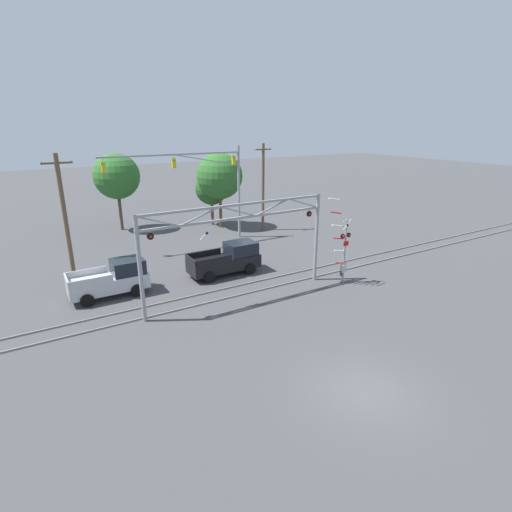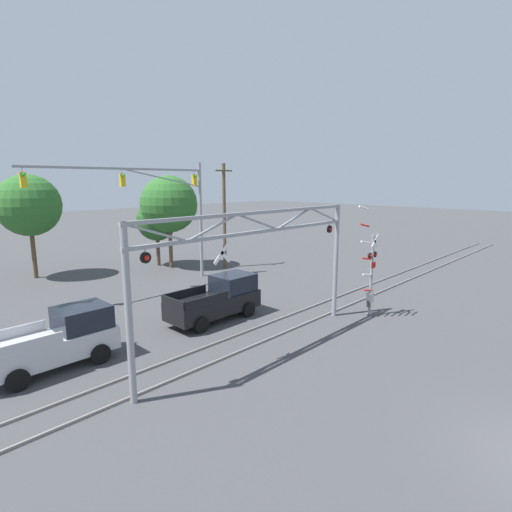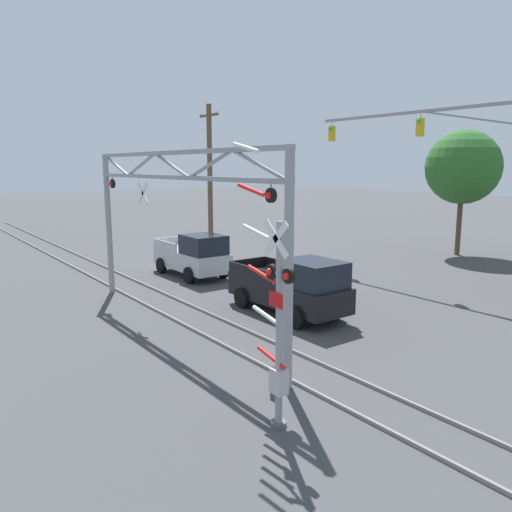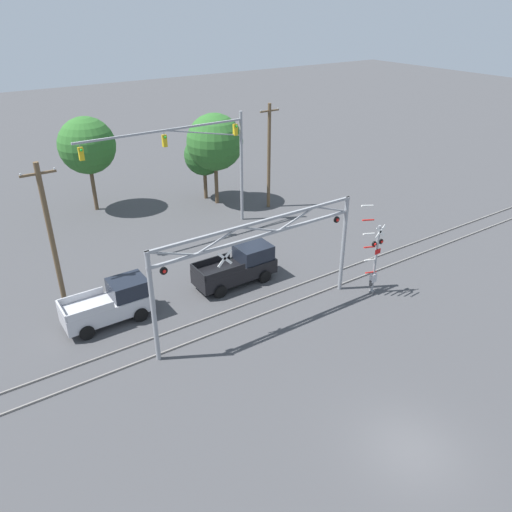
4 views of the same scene
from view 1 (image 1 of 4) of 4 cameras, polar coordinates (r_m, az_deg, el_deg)
ground_plane at (r=18.32m, az=15.32°, el=-18.16°), size 200.00×200.00×0.00m
rail_track_near at (r=26.10m, az=-2.67°, el=-5.66°), size 80.00×0.08×0.10m
rail_track_far at (r=27.27m, az=-4.11°, el=-4.59°), size 80.00×0.08×0.10m
crossing_gantry at (r=24.43m, az=-2.53°, el=3.10°), size 12.52×0.28×6.15m
crossing_signal_mast at (r=28.10m, az=12.34°, el=0.61°), size 2.11×0.35×6.18m
traffic_signal_span at (r=36.96m, az=-6.66°, el=11.19°), size 12.66×0.39×8.75m
pickup_truck_lead at (r=29.60m, az=-4.01°, el=-0.49°), size 5.31×2.19×2.28m
pickup_truck_following at (r=27.48m, az=-19.73°, el=-3.12°), size 4.91×2.19×2.28m
utility_pole_left at (r=28.41m, az=-25.51°, el=4.32°), size 1.80×0.28×8.99m
utility_pole_right at (r=41.11m, az=1.01°, el=9.90°), size 1.80×0.28×8.80m
background_tree_beyond_span at (r=43.44m, az=-19.30°, el=10.70°), size 4.62×4.62×7.89m
background_tree_far_left_verge at (r=42.27m, az=-5.22°, el=11.28°), size 4.76×4.76×7.83m
background_tree_far_right_verge at (r=43.78m, az=-6.39°, el=9.53°), size 3.48×3.48×5.71m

